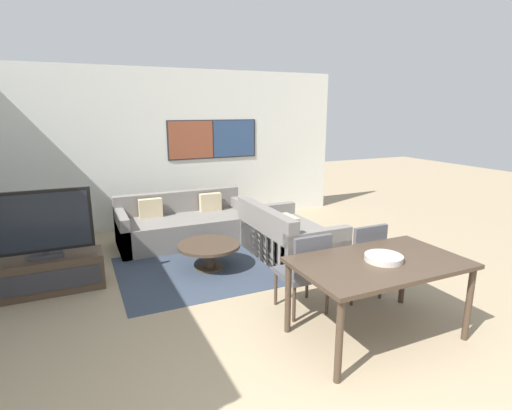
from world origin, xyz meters
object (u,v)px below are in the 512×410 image
at_px(dining_chair_left, 306,269).
at_px(dining_chair_centre, 361,257).
at_px(tv_console, 49,274).
at_px(fruit_bowl, 384,257).
at_px(television, 42,225).
at_px(sofa_side, 285,239).
at_px(coffee_table, 209,250).
at_px(sofa_main, 184,225).
at_px(dining_table, 379,269).

bearing_deg(dining_chair_left, dining_chair_centre, 2.96).
xyz_separation_m(tv_console, dining_chair_centre, (3.22, -1.65, 0.28)).
bearing_deg(fruit_bowl, dining_chair_left, 121.14).
xyz_separation_m(television, dining_chair_left, (2.47, -1.69, -0.33)).
height_order(sofa_side, coffee_table, sofa_side).
relative_size(sofa_main, dining_chair_centre, 2.37).
bearing_deg(sofa_main, dining_chair_centre, -65.25).
bearing_deg(television, tv_console, -90.00).
bearing_deg(sofa_main, dining_table, -75.32).
xyz_separation_m(tv_console, sofa_main, (1.93, 1.16, 0.05)).
bearing_deg(television, dining_chair_centre, -27.13).
height_order(dining_table, dining_chair_left, dining_chair_left).
bearing_deg(sofa_side, dining_table, 174.11).
height_order(sofa_main, coffee_table, sofa_main).
distance_m(television, sofa_main, 2.32).
bearing_deg(tv_console, fruit_bowl, -39.37).
bearing_deg(dining_table, coffee_table, 112.47).
bearing_deg(tv_console, dining_chair_centre, -27.11).
xyz_separation_m(dining_table, fruit_bowl, (0.03, -0.01, 0.11)).
bearing_deg(dining_table, fruit_bowl, -20.97).
height_order(coffee_table, dining_chair_centre, dining_chair_centre).
relative_size(coffee_table, dining_chair_left, 0.95).
xyz_separation_m(television, coffee_table, (1.93, -0.13, -0.56)).
distance_m(television, dining_table, 3.70).
distance_m(sofa_side, fruit_bowl, 2.29).
height_order(sofa_main, sofa_side, same).
height_order(sofa_main, fruit_bowl, fruit_bowl).
distance_m(sofa_side, dining_table, 2.26).
xyz_separation_m(dining_table, dining_chair_left, (-0.38, 0.66, -0.19)).
distance_m(television, fruit_bowl, 3.72).
bearing_deg(sofa_side, fruit_bowl, 174.92).
height_order(tv_console, coffee_table, tv_console).
distance_m(coffee_table, dining_chair_left, 1.67).
xyz_separation_m(sofa_side, coffee_table, (-1.15, 0.02, 0.00)).
bearing_deg(dining_chair_centre, dining_chair_left, -177.04).
relative_size(sofa_main, dining_chair_left, 2.37).
xyz_separation_m(dining_chair_left, fruit_bowl, (0.41, -0.67, 0.30)).
relative_size(dining_table, dining_chair_left, 1.77).
height_order(television, dining_chair_centre, television).
distance_m(sofa_main, sofa_side, 1.74).
xyz_separation_m(dining_chair_left, dining_chair_centre, (0.75, 0.04, 0.00)).
relative_size(sofa_side, dining_chair_left, 1.86).
bearing_deg(dining_chair_left, sofa_side, 68.69).
distance_m(sofa_main, fruit_bowl, 3.69).
bearing_deg(dining_chair_left, dining_table, -60.38).
bearing_deg(fruit_bowl, dining_chair_centre, 64.12).
xyz_separation_m(television, fruit_bowl, (2.88, -2.36, -0.03)).
relative_size(sofa_main, fruit_bowl, 6.07).
xyz_separation_m(coffee_table, dining_table, (0.92, -2.22, 0.42)).
height_order(dining_chair_left, dining_chair_centre, same).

